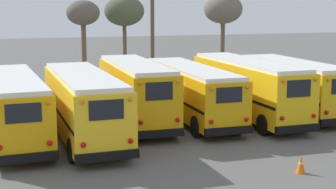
{
  "coord_description": "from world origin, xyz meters",
  "views": [
    {
      "loc": [
        -8.69,
        -25.45,
        6.33
      ],
      "look_at": [
        0.0,
        0.32,
        1.63
      ],
      "focal_mm": 55.0,
      "sensor_mm": 36.0,
      "label": 1
    }
  ],
  "objects_px": {
    "school_bus_1": "(83,103)",
    "school_bus_3": "(190,90)",
    "school_bus_0": "(13,105)",
    "bare_tree_0": "(124,12)",
    "school_bus_4": "(247,87)",
    "traffic_cone": "(301,164)",
    "bare_tree_1": "(83,15)",
    "utility_pole": "(152,33)",
    "school_bus_5": "(293,85)",
    "school_bus_2": "(136,91)",
    "bare_tree_2": "(223,10)"
  },
  "relations": [
    {
      "from": "utility_pole",
      "to": "school_bus_5",
      "type": "bearing_deg",
      "value": -65.73
    },
    {
      "from": "school_bus_0",
      "to": "school_bus_2",
      "type": "xyz_separation_m",
      "value": [
        6.4,
        1.49,
        0.13
      ]
    },
    {
      "from": "traffic_cone",
      "to": "utility_pole",
      "type": "bearing_deg",
      "value": 88.37
    },
    {
      "from": "school_bus_1",
      "to": "school_bus_2",
      "type": "distance_m",
      "value": 3.91
    },
    {
      "from": "school_bus_1",
      "to": "school_bus_3",
      "type": "xyz_separation_m",
      "value": [
        6.4,
        2.29,
        -0.08
      ]
    },
    {
      "from": "school_bus_3",
      "to": "traffic_cone",
      "type": "height_order",
      "value": "school_bus_3"
    },
    {
      "from": "school_bus_1",
      "to": "bare_tree_2",
      "type": "bearing_deg",
      "value": 52.07
    },
    {
      "from": "school_bus_1",
      "to": "school_bus_3",
      "type": "relative_size",
      "value": 0.98
    },
    {
      "from": "school_bus_0",
      "to": "utility_pole",
      "type": "height_order",
      "value": "utility_pole"
    },
    {
      "from": "bare_tree_1",
      "to": "bare_tree_2",
      "type": "distance_m",
      "value": 14.44
    },
    {
      "from": "school_bus_3",
      "to": "bare_tree_2",
      "type": "relative_size",
      "value": 1.44
    },
    {
      "from": "utility_pole",
      "to": "bare_tree_0",
      "type": "distance_m",
      "value": 9.56
    },
    {
      "from": "school_bus_0",
      "to": "bare_tree_0",
      "type": "bearing_deg",
      "value": 63.78
    },
    {
      "from": "school_bus_2",
      "to": "utility_pole",
      "type": "xyz_separation_m",
      "value": [
        4.39,
        11.26,
        2.49
      ]
    },
    {
      "from": "school_bus_0",
      "to": "school_bus_5",
      "type": "height_order",
      "value": "school_bus_5"
    },
    {
      "from": "bare_tree_0",
      "to": "school_bus_4",
      "type": "bearing_deg",
      "value": -84.97
    },
    {
      "from": "school_bus_3",
      "to": "school_bus_4",
      "type": "bearing_deg",
      "value": -11.55
    },
    {
      "from": "school_bus_1",
      "to": "school_bus_4",
      "type": "height_order",
      "value": "school_bus_4"
    },
    {
      "from": "school_bus_4",
      "to": "bare_tree_2",
      "type": "bearing_deg",
      "value": 68.98
    },
    {
      "from": "school_bus_0",
      "to": "bare_tree_2",
      "type": "height_order",
      "value": "bare_tree_2"
    },
    {
      "from": "utility_pole",
      "to": "school_bus_4",
      "type": "bearing_deg",
      "value": -80.38
    },
    {
      "from": "school_bus_4",
      "to": "bare_tree_1",
      "type": "relative_size",
      "value": 1.56
    },
    {
      "from": "utility_pole",
      "to": "bare_tree_1",
      "type": "relative_size",
      "value": 1.22
    },
    {
      "from": "school_bus_0",
      "to": "bare_tree_1",
      "type": "distance_m",
      "value": 21.08
    },
    {
      "from": "school_bus_3",
      "to": "bare_tree_0",
      "type": "relative_size",
      "value": 1.48
    },
    {
      "from": "school_bus_4",
      "to": "bare_tree_2",
      "type": "relative_size",
      "value": 1.43
    },
    {
      "from": "traffic_cone",
      "to": "bare_tree_1",
      "type": "bearing_deg",
      "value": 97.09
    },
    {
      "from": "bare_tree_1",
      "to": "traffic_cone",
      "type": "relative_size",
      "value": 9.62
    },
    {
      "from": "bare_tree_2",
      "to": "school_bus_0",
      "type": "bearing_deg",
      "value": -133.58
    },
    {
      "from": "utility_pole",
      "to": "bare_tree_2",
      "type": "distance_m",
      "value": 13.78
    },
    {
      "from": "school_bus_4",
      "to": "school_bus_5",
      "type": "bearing_deg",
      "value": 5.49
    },
    {
      "from": "school_bus_3",
      "to": "utility_pole",
      "type": "relative_size",
      "value": 1.29
    },
    {
      "from": "school_bus_1",
      "to": "bare_tree_0",
      "type": "bearing_deg",
      "value": 71.39
    },
    {
      "from": "school_bus_0",
      "to": "utility_pole",
      "type": "xyz_separation_m",
      "value": [
        10.79,
        12.75,
        2.62
      ]
    },
    {
      "from": "school_bus_4",
      "to": "bare_tree_2",
      "type": "xyz_separation_m",
      "value": [
        8.1,
        21.09,
        4.15
      ]
    },
    {
      "from": "school_bus_4",
      "to": "school_bus_5",
      "type": "xyz_separation_m",
      "value": [
        3.2,
        0.31,
        -0.11
      ]
    },
    {
      "from": "school_bus_2",
      "to": "school_bus_5",
      "type": "xyz_separation_m",
      "value": [
        9.6,
        -0.3,
        -0.13
      ]
    },
    {
      "from": "bare_tree_0",
      "to": "traffic_cone",
      "type": "height_order",
      "value": "bare_tree_0"
    },
    {
      "from": "school_bus_3",
      "to": "utility_pole",
      "type": "height_order",
      "value": "utility_pole"
    },
    {
      "from": "school_bus_1",
      "to": "bare_tree_2",
      "type": "relative_size",
      "value": 1.41
    },
    {
      "from": "utility_pole",
      "to": "bare_tree_1",
      "type": "distance_m",
      "value": 8.11
    },
    {
      "from": "school_bus_0",
      "to": "utility_pole",
      "type": "bearing_deg",
      "value": 49.76
    },
    {
      "from": "school_bus_0",
      "to": "bare_tree_2",
      "type": "xyz_separation_m",
      "value": [
        20.91,
        21.97,
        4.26
      ]
    },
    {
      "from": "school_bus_2",
      "to": "school_bus_3",
      "type": "bearing_deg",
      "value": 0.86
    },
    {
      "from": "school_bus_1",
      "to": "school_bus_3",
      "type": "height_order",
      "value": "school_bus_1"
    },
    {
      "from": "utility_pole",
      "to": "traffic_cone",
      "type": "xyz_separation_m",
      "value": [
        -0.61,
        -21.47,
        -3.95
      ]
    },
    {
      "from": "school_bus_0",
      "to": "school_bus_5",
      "type": "xyz_separation_m",
      "value": [
        16.0,
        1.19,
        0.0
      ]
    },
    {
      "from": "school_bus_2",
      "to": "traffic_cone",
      "type": "xyz_separation_m",
      "value": [
        3.78,
        -10.21,
        -1.46
      ]
    },
    {
      "from": "school_bus_3",
      "to": "utility_pole",
      "type": "distance_m",
      "value": 11.59
    },
    {
      "from": "bare_tree_1",
      "to": "bare_tree_2",
      "type": "relative_size",
      "value": 0.92
    }
  ]
}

